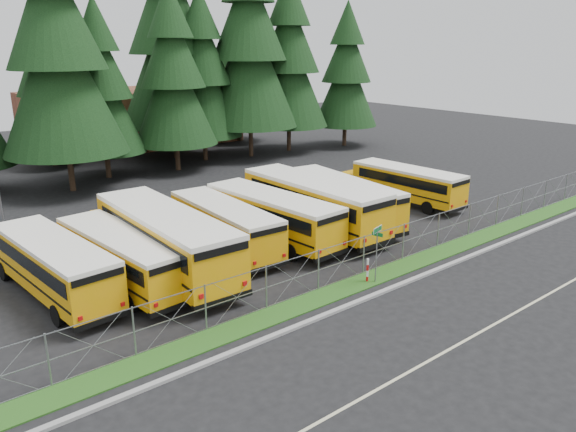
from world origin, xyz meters
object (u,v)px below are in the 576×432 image
object	(u,v)px
bus_1	(118,259)
bus_east	(403,185)
bus_3	(222,226)
bus_0	(52,267)
striped_bollard	(367,271)
bus_4	(268,218)
bus_6	(338,201)
bus_2	(162,241)
bus_5	(309,205)
street_sign	(377,243)

from	to	relation	value
bus_1	bus_east	xyz separation A→B (m)	(21.43, 0.74, -0.05)
bus_1	bus_3	world-z (taller)	bus_1
bus_0	striped_bollard	xyz separation A→B (m)	(12.00, -8.01, -0.75)
bus_4	striped_bollard	distance (m)	7.63
bus_0	bus_east	xyz separation A→B (m)	(24.18, -0.09, -0.07)
bus_east	bus_6	bearing A→B (deg)	-179.32
bus_1	bus_4	distance (m)	9.13
bus_0	bus_1	xyz separation A→B (m)	(2.75, -0.83, -0.02)
bus_0	striped_bollard	world-z (taller)	bus_0
bus_0	bus_3	size ratio (longest dim) A/B	1.02
bus_6	bus_4	bearing A→B (deg)	-173.64
bus_6	bus_3	bearing A→B (deg)	-177.32
bus_2	bus_east	world-z (taller)	bus_2
bus_1	bus_4	bearing A→B (deg)	-2.05
bus_2	bus_3	world-z (taller)	bus_2
bus_3	bus_east	size ratio (longest dim) A/B	1.03
bus_2	striped_bollard	bearing A→B (deg)	-44.87
bus_6	bus_east	world-z (taller)	bus_6
bus_4	bus_6	distance (m)	5.49
bus_1	bus_5	size ratio (longest dim) A/B	0.84
bus_3	striped_bollard	xyz separation A→B (m)	(2.90, -8.15, -0.72)
bus_4	bus_east	distance (m)	12.31
bus_1	bus_4	size ratio (longest dim) A/B	0.94
bus_0	bus_1	distance (m)	2.87
bus_east	bus_2	bearing A→B (deg)	179.28
bus_3	bus_6	xyz separation A→B (m)	(8.27, -0.61, 0.11)
bus_0	bus_4	bearing A→B (deg)	-6.53
bus_0	bus_5	world-z (taller)	bus_5
striped_bollard	bus_3	bearing A→B (deg)	109.63
striped_bollard	street_sign	bearing A→B (deg)	-47.29
bus_1	bus_east	size ratio (longest dim) A/B	1.04
bus_6	bus_0	bearing A→B (deg)	-174.67
bus_5	bus_6	bearing A→B (deg)	-2.36
bus_0	bus_3	distance (m)	9.09
bus_5	bus_1	bearing A→B (deg)	-177.86
bus_3	bus_4	bearing A→B (deg)	-8.06
bus_2	bus_5	size ratio (longest dim) A/B	1.02
bus_1	bus_east	bearing A→B (deg)	-2.58
bus_6	street_sign	distance (m)	9.35
bus_5	street_sign	bearing A→B (deg)	-109.05
bus_east	bus_4	bearing A→B (deg)	178.96
bus_1	bus_6	world-z (taller)	bus_6
bus_0	bus_6	world-z (taller)	bus_6
bus_east	striped_bollard	bearing A→B (deg)	-149.58
bus_2	bus_east	bearing A→B (deg)	3.53
bus_1	bus_6	distance (m)	14.62
bus_1	bus_2	distance (m)	2.35
bus_0	bus_5	size ratio (longest dim) A/B	0.85
street_sign	bus_6	bearing A→B (deg)	56.84
bus_5	striped_bollard	world-z (taller)	bus_5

